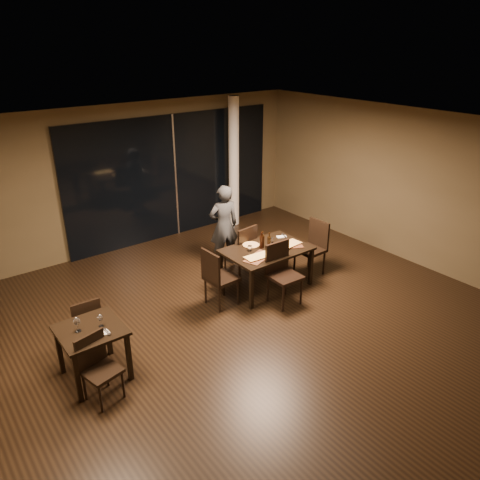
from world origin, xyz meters
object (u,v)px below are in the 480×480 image
object	(u,v)px
chair_main_near	(282,270)
bottle_c	(262,240)
main_table	(267,252)
chair_main_right	(314,244)
bottle_b	(269,240)
chair_main_left	(217,275)
side_table	(91,337)
diner	(224,226)
bottle_a	(261,240)
chair_side_near	(97,364)
chair_side_far	(86,322)
chair_main_far	(243,248)

from	to	relation	value
chair_main_near	bottle_c	size ratio (longest dim) A/B	3.42
main_table	bottle_c	world-z (taller)	bottle_c
chair_main_right	bottle_b	size ratio (longest dim) A/B	3.51
main_table	chair_main_left	size ratio (longest dim) A/B	1.45
side_table	chair_main_right	distance (m)	4.49
chair_main_right	side_table	bearing A→B (deg)	-86.39
side_table	diner	bearing A→B (deg)	27.24
chair_main_near	chair_main_right	world-z (taller)	chair_main_near
bottle_a	side_table	bearing A→B (deg)	-170.16
bottle_b	chair_main_near	bearing A→B (deg)	-107.97
chair_side_near	diner	world-z (taller)	diner
bottle_a	chair_main_left	bearing A→B (deg)	-174.62
chair_main_left	bottle_b	size ratio (longest dim) A/B	3.49
side_table	chair_main_left	bearing A→B (deg)	11.79
diner	bottle_b	size ratio (longest dim) A/B	5.50
main_table	diner	bearing A→B (deg)	92.74
main_table	chair_main_near	size ratio (longest dim) A/B	1.42
chair_main_near	chair_main_left	distance (m)	1.09
side_table	chair_main_left	size ratio (longest dim) A/B	0.78
chair_main_near	diner	distance (m)	1.77
chair_main_near	diner	world-z (taller)	diner
diner	bottle_a	world-z (taller)	diner
main_table	bottle_a	bearing A→B (deg)	124.69
chair_side_far	chair_main_right	bearing A→B (deg)	179.22
side_table	chair_main_right	world-z (taller)	chair_main_right
chair_main_right	chair_main_far	bearing A→B (deg)	-122.14
diner	bottle_c	bearing A→B (deg)	105.00
bottle_c	bottle_a	bearing A→B (deg)	-169.04
chair_side_far	bottle_c	world-z (taller)	bottle_c
diner	side_table	bearing A→B (deg)	40.70
chair_main_right	diner	world-z (taller)	diner
chair_main_far	chair_main_left	distance (m)	1.16
chair_main_near	bottle_a	world-z (taller)	chair_main_near
chair_main_left	chair_main_right	bearing A→B (deg)	-94.73
chair_main_far	chair_side_near	world-z (taller)	chair_main_far
chair_main_right	bottle_a	bearing A→B (deg)	-100.95
chair_main_left	bottle_a	world-z (taller)	bottle_a
side_table	chair_main_near	world-z (taller)	chair_main_near
chair_main_left	chair_main_right	xyz separation A→B (m)	(2.16, -0.09, 0.00)
main_table	chair_side_near	xyz separation A→B (m)	(-3.50, -0.90, -0.18)
chair_main_left	bottle_c	bearing A→B (deg)	-86.69
chair_main_left	chair_main_right	size ratio (longest dim) A/B	0.99
chair_main_near	bottle_a	distance (m)	0.70
chair_side_near	diner	bearing A→B (deg)	18.51
chair_main_right	bottle_a	world-z (taller)	bottle_a
chair_main_near	chair_main_far	bearing A→B (deg)	89.73
main_table	diner	xyz separation A→B (m)	(-0.06, 1.22, 0.14)
side_table	chair_main_near	size ratio (longest dim) A/B	0.76
side_table	bottle_b	bearing A→B (deg)	8.13
main_table	chair_side_far	distance (m)	3.27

